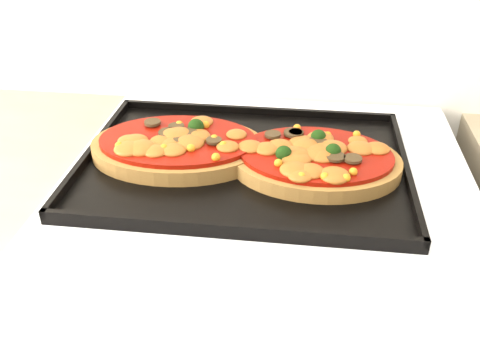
# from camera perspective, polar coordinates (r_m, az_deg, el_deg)

# --- Properties ---
(baking_tray) EXTENTS (0.47, 0.35, 0.02)m
(baking_tray) POSITION_cam_1_polar(r_m,az_deg,el_deg) (0.78, 0.47, 2.04)
(baking_tray) COLOR black
(baking_tray) RESTS_ON stove
(pizza_left) EXTENTS (0.27, 0.20, 0.04)m
(pizza_left) POSITION_cam_1_polar(r_m,az_deg,el_deg) (0.80, -6.64, 3.80)
(pizza_left) COLOR olive
(pizza_left) RESTS_ON baking_tray
(pizza_right) EXTENTS (0.25, 0.19, 0.04)m
(pizza_right) POSITION_cam_1_polar(r_m,az_deg,el_deg) (0.76, 8.07, 2.32)
(pizza_right) COLOR olive
(pizza_right) RESTS_ON baking_tray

